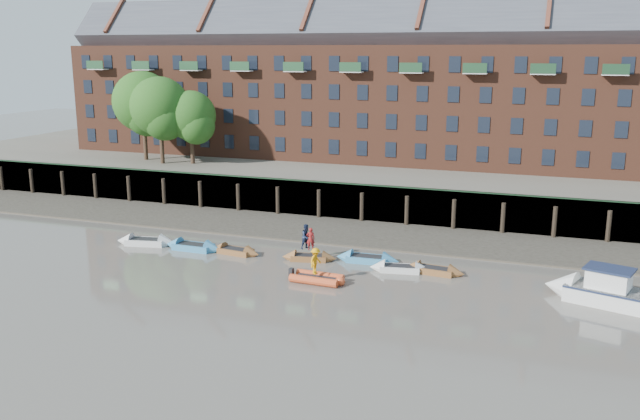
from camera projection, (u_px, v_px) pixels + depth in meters
The scene contains 19 objects.
ground at pixel (290, 313), 38.89m from camera, with size 220.00×220.00×0.00m, color #625C54.
foreshore at pixel (372, 234), 55.40m from camera, with size 110.00×8.00×0.50m, color #3D382F.
mud_band at pixel (361, 245), 52.28m from camera, with size 110.00×1.60×0.10m, color #4C4336.
river_wall at pixel (386, 204), 59.05m from camera, with size 110.00×1.23×3.30m.
bank_terrace at pixel (417, 177), 71.54m from camera, with size 110.00×28.00×3.20m, color #5E594D.
apartment_terrace at pixel (423, 69), 69.87m from camera, with size 80.60×15.56×20.98m.
tree_cluster at pixel (159, 106), 70.24m from camera, with size 11.76×7.74×9.40m.
rowboat_0 at pixel (146, 242), 52.39m from camera, with size 4.91×2.23×1.37m.
rowboat_1 at pixel (193, 247), 51.04m from camera, with size 4.71×1.43×1.36m.
rowboat_2 at pixel (236, 251), 50.07m from camera, with size 4.15×1.67×1.17m.
rowboat_3 at pixel (309, 258), 48.51m from camera, with size 4.09×1.92×1.14m.
rowboat_4 at pixel (367, 259), 48.10m from camera, with size 4.61×1.55×1.32m.
rowboat_5 at pixel (400, 268), 46.07m from camera, with size 4.28×1.85×1.20m.
rowboat_6 at pixel (434, 270), 45.67m from camera, with size 4.25×1.58×1.21m.
rib_tender at pixel (319, 278), 43.90m from camera, with size 3.63×1.85×0.62m.
motor_launch at pixel (595, 290), 40.47m from camera, with size 7.27×4.17×2.85m.
person_rower_a at pixel (311, 239), 48.22m from camera, with size 0.60×0.39×1.65m, color maroon.
person_rower_b at pixel (307, 237), 48.48m from camera, with size 0.89×0.69×1.83m, color #19233F.
person_rib_crew at pixel (316, 261), 43.63m from camera, with size 1.12×0.65×1.74m, color orange.
Camera 1 is at (13.83, -33.81, 14.70)m, focal length 38.00 mm.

